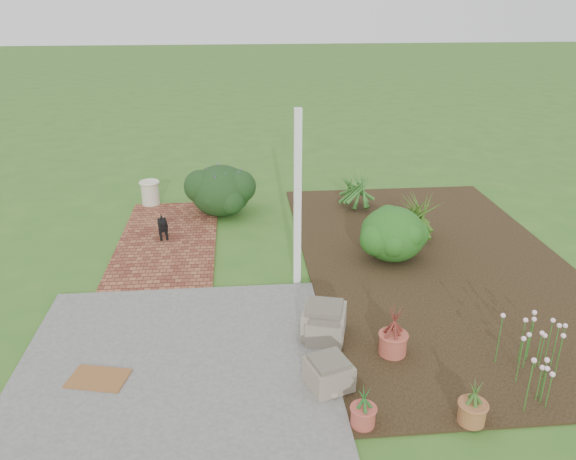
{
  "coord_description": "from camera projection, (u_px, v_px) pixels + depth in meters",
  "views": [
    {
      "loc": [
        -0.48,
        -6.98,
        3.85
      ],
      "look_at": [
        0.2,
        0.4,
        0.7
      ],
      "focal_mm": 35.0,
      "sensor_mm": 36.0,
      "label": 1
    }
  ],
  "objects": [
    {
      "name": "cream_ceramic_urn",
      "position": [
        150.0,
        193.0,
        10.84
      ],
      "size": [
        0.39,
        0.39,
        0.45
      ],
      "primitive_type": "cylinder",
      "rotation": [
        0.0,
        0.0,
        0.19
      ],
      "color": "beige",
      "rests_on": "brick_path"
    },
    {
      "name": "terracotta_pot_small_right",
      "position": [
        363.0,
        416.0,
        5.34
      ],
      "size": [
        0.27,
        0.27,
        0.2
      ],
      "primitive_type": "cylinder",
      "rotation": [
        0.0,
        0.0,
        -0.18
      ],
      "color": "#AB473A",
      "rests_on": "garden_bed"
    },
    {
      "name": "veranda_post",
      "position": [
        297.0,
        201.0,
        7.57
      ],
      "size": [
        0.1,
        0.1,
        2.5
      ],
      "primitive_type": "cube",
      "color": "white",
      "rests_on": "ground"
    },
    {
      "name": "brick_path",
      "position": [
        168.0,
        240.0,
        9.39
      ],
      "size": [
        1.6,
        3.5,
        0.04
      ],
      "primitive_type": "cube",
      "color": "brown",
      "rests_on": "ground"
    },
    {
      "name": "garden_bed",
      "position": [
        436.0,
        263.0,
        8.6
      ],
      "size": [
        4.0,
        7.0,
        0.03
      ],
      "primitive_type": "cube",
      "color": "black",
      "rests_on": "ground"
    },
    {
      "name": "terracotta_pot_bronze",
      "position": [
        393.0,
        344.0,
        6.39
      ],
      "size": [
        0.34,
        0.34,
        0.25
      ],
      "primitive_type": "cylinder",
      "rotation": [
        0.0,
        0.0,
        -0.09
      ],
      "color": "#AA4B39",
      "rests_on": "garden_bed"
    },
    {
      "name": "pink_flower_patch",
      "position": [
        544.0,
        357.0,
        5.85
      ],
      "size": [
        1.21,
        1.21,
        0.62
      ],
      "primitive_type": null,
      "rotation": [
        0.0,
        0.0,
        0.3
      ],
      "color": "#113D0F",
      "rests_on": "garden_bed"
    },
    {
      "name": "concrete_patio",
      "position": [
        176.0,
        366.0,
        6.23
      ],
      "size": [
        3.5,
        3.5,
        0.04
      ],
      "primitive_type": "cube",
      "color": "#5C5C5A",
      "rests_on": "ground"
    },
    {
      "name": "purple_flowering_bush",
      "position": [
        221.0,
        189.0,
        10.4
      ],
      "size": [
        1.43,
        1.43,
        0.95
      ],
      "primitive_type": "ellipsoid",
      "rotation": [
        0.0,
        0.0,
        -0.34
      ],
      "color": "black",
      "rests_on": "ground"
    },
    {
      "name": "agapanthus_clump_front",
      "position": [
        356.0,
        186.0,
        10.62
      ],
      "size": [
        1.07,
        1.07,
        0.86
      ],
      "primitive_type": null,
      "rotation": [
        0.0,
        0.0,
        -0.11
      ],
      "color": "#1A3912",
      "rests_on": "garden_bed"
    },
    {
      "name": "stone_trough_mid",
      "position": [
        324.0,
        322.0,
        6.73
      ],
      "size": [
        0.61,
        0.61,
        0.33
      ],
      "primitive_type": "cube",
      "rotation": [
        0.0,
        0.0,
        -0.26
      ],
      "color": "gray",
      "rests_on": "concrete_patio"
    },
    {
      "name": "ground",
      "position": [
        277.0,
        287.0,
        7.94
      ],
      "size": [
        80.0,
        80.0,
        0.0
      ],
      "primitive_type": "plane",
      "color": "#326620",
      "rests_on": "ground"
    },
    {
      "name": "agapanthus_clump_back",
      "position": [
        417.0,
        211.0,
        9.3
      ],
      "size": [
        1.07,
        1.07,
        0.94
      ],
      "primitive_type": null,
      "rotation": [
        0.0,
        0.0,
        -0.02
      ],
      "color": "#18380C",
      "rests_on": "garden_bed"
    },
    {
      "name": "black_dog",
      "position": [
        163.0,
        225.0,
        9.3
      ],
      "size": [
        0.2,
        0.47,
        0.41
      ],
      "rotation": [
        0.0,
        0.0,
        0.2
      ],
      "color": "black",
      "rests_on": "brick_path"
    },
    {
      "name": "coir_doormat",
      "position": [
        98.0,
        378.0,
        5.99
      ],
      "size": [
        0.68,
        0.52,
        0.02
      ],
      "primitive_type": "cube",
      "rotation": [
        0.0,
        0.0,
        -0.23
      ],
      "color": "brown",
      "rests_on": "concrete_patio"
    },
    {
      "name": "stone_trough_far",
      "position": [
        325.0,
        329.0,
        6.63
      ],
      "size": [
        0.53,
        0.53,
        0.29
      ],
      "primitive_type": "cube",
      "rotation": [
        0.0,
        0.0,
        -0.28
      ],
      "color": "#7A6D5F",
      "rests_on": "concrete_patio"
    },
    {
      "name": "stone_trough_near",
      "position": [
        329.0,
        374.0,
        5.84
      ],
      "size": [
        0.53,
        0.53,
        0.28
      ],
      "primitive_type": "cube",
      "rotation": [
        0.0,
        0.0,
        0.31
      ],
      "color": "#7A715E",
      "rests_on": "concrete_patio"
    },
    {
      "name": "terracotta_pot_small_left",
      "position": [
        472.0,
        413.0,
        5.37
      ],
      "size": [
        0.34,
        0.34,
        0.22
      ],
      "primitive_type": "cylinder",
      "rotation": [
        0.0,
        0.0,
        -0.36
      ],
      "color": "#955932",
      "rests_on": "garden_bed"
    },
    {
      "name": "evergreen_shrub",
      "position": [
        393.0,
        233.0,
        8.6
      ],
      "size": [
        1.03,
        1.03,
        0.84
      ],
      "primitive_type": "ellipsoid",
      "rotation": [
        0.0,
        0.0,
        -0.04
      ],
      "color": "#0E370E",
      "rests_on": "garden_bed"
    }
  ]
}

